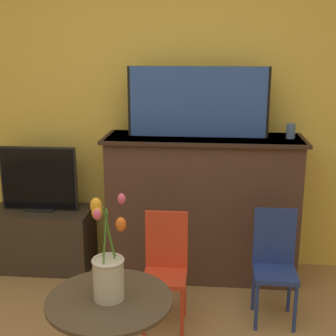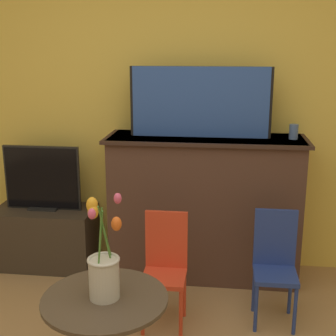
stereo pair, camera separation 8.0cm
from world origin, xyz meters
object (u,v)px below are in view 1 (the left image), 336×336
Objects in this scene: painting at (198,102)px; chair_red at (166,263)px; chair_blue at (274,260)px; vase_tulips at (108,268)px; tv_monitor at (39,180)px.

painting is 1.19m from chair_red.
vase_tulips is at bearing -137.21° from chair_blue.
chair_blue is at bearing -47.27° from painting.
chair_blue is at bearing 42.79° from vase_tulips.
chair_red is 0.81m from vase_tulips.
tv_monitor is at bearing 162.03° from chair_blue.
chair_red is 1.00× the size of chair_blue.
vase_tulips is at bearing -58.42° from tv_monitor.
tv_monitor is 1.65m from vase_tulips.
vase_tulips reaches higher than chair_red.
vase_tulips is (-0.90, -0.83, 0.32)m from chair_blue.
chair_blue is 1.27m from vase_tulips.
chair_red is at bearing -170.13° from chair_blue.
chair_blue is at bearing 9.87° from chair_red.
vase_tulips is (-0.20, -0.71, 0.32)m from chair_red.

